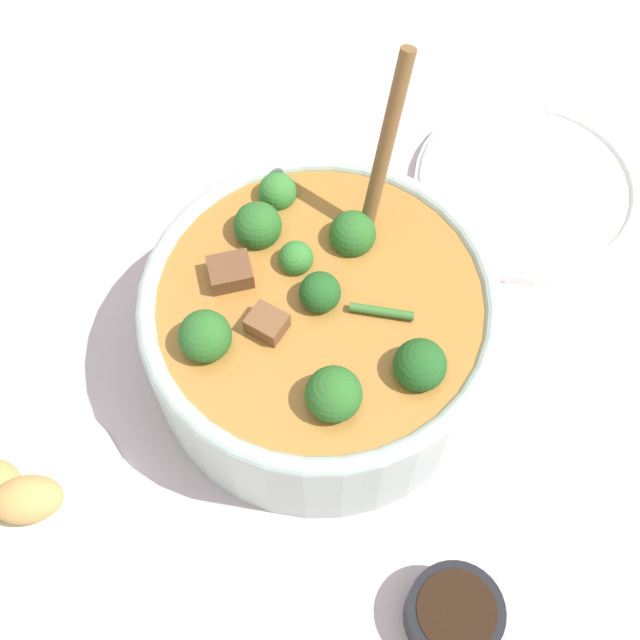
{
  "coord_description": "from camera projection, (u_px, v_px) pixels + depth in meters",
  "views": [
    {
      "loc": [
        -0.31,
        -0.09,
        0.65
      ],
      "look_at": [
        0.0,
        0.0,
        0.07
      ],
      "focal_mm": 45.0,
      "sensor_mm": 36.0,
      "label": 1
    }
  ],
  "objects": [
    {
      "name": "ground_plane",
      "position": [
        320.0,
        359.0,
        0.72
      ],
      "size": [
        4.0,
        4.0,
        0.0
      ],
      "primitive_type": "plane",
      "color": "silver"
    },
    {
      "name": "empty_plate",
      "position": [
        528.0,
        186.0,
        0.8
      ],
      "size": [
        0.23,
        0.23,
        0.02
      ],
      "color": "white",
      "rests_on": "ground_plane"
    },
    {
      "name": "stew_bowl",
      "position": [
        320.0,
        325.0,
        0.66
      ],
      "size": [
        0.29,
        0.29,
        0.26
      ],
      "color": "#B2C6BC",
      "rests_on": "ground_plane"
    },
    {
      "name": "condiment_bowl",
      "position": [
        454.0,
        614.0,
        0.59
      ],
      "size": [
        0.07,
        0.07,
        0.04
      ],
      "color": "black",
      "rests_on": "ground_plane"
    }
  ]
}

